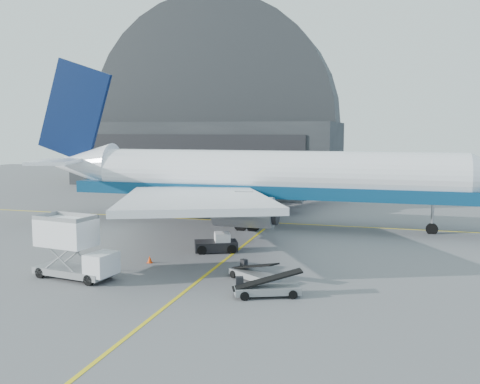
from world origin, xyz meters
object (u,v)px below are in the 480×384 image
(pushback_tug, at_px, (217,244))
(belt_loader_a, at_px, (266,288))
(belt_loader_b, at_px, (253,274))
(airliner, at_px, (255,177))
(catering_truck, at_px, (73,249))

(pushback_tug, distance_m, belt_loader_a, 13.23)
(belt_loader_b, bearing_deg, airliner, 138.18)
(pushback_tug, bearing_deg, catering_truck, -147.32)
(airliner, distance_m, belt_loader_a, 26.20)
(belt_loader_a, relative_size, belt_loader_b, 1.10)
(airliner, xyz_separation_m, catering_truck, (-7.35, -24.36, -3.24))
(catering_truck, bearing_deg, belt_loader_b, 22.39)
(belt_loader_a, bearing_deg, catering_truck, 156.81)
(catering_truck, xyz_separation_m, pushback_tug, (7.37, 10.83, -1.53))
(airliner, relative_size, pushback_tug, 13.11)
(belt_loader_a, bearing_deg, belt_loader_b, 95.74)
(pushback_tug, relative_size, belt_loader_b, 1.01)
(airliner, bearing_deg, catering_truck, -106.79)
(catering_truck, bearing_deg, airliner, 82.77)
(belt_loader_b, bearing_deg, catering_truck, -132.92)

